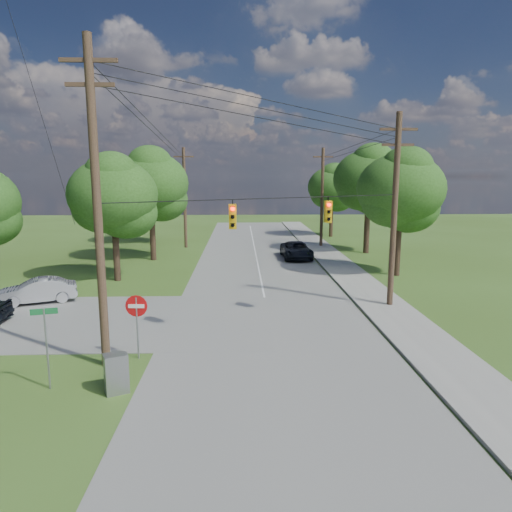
{
  "coord_description": "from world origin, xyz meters",
  "views": [
    {
      "loc": [
        0.59,
        -16.35,
        7.16
      ],
      "look_at": [
        1.32,
        5.0,
        3.43
      ],
      "focal_mm": 32.0,
      "sensor_mm": 36.0,
      "label": 1
    }
  ],
  "objects_px": {
    "pole_ne": "(395,208)",
    "car_main_north": "(296,250)",
    "pole_north_e": "(322,197)",
    "control_cabinet": "(116,373)",
    "pole_north_w": "(185,197)",
    "do_not_enter_sign": "(137,313)",
    "pole_sw": "(97,203)",
    "car_cross_silver": "(37,291)"
  },
  "relations": [
    {
      "from": "car_cross_silver",
      "to": "control_cabinet",
      "type": "distance_m",
      "value": 13.44
    },
    {
      "from": "pole_ne",
      "to": "car_cross_silver",
      "type": "xyz_separation_m",
      "value": [
        -19.93,
        1.3,
        -4.74
      ]
    },
    {
      "from": "car_cross_silver",
      "to": "do_not_enter_sign",
      "type": "height_order",
      "value": "do_not_enter_sign"
    },
    {
      "from": "pole_sw",
      "to": "car_cross_silver",
      "type": "relative_size",
      "value": 2.83
    },
    {
      "from": "pole_north_e",
      "to": "car_cross_silver",
      "type": "distance_m",
      "value": 29.07
    },
    {
      "from": "pole_sw",
      "to": "pole_ne",
      "type": "distance_m",
      "value": 15.51
    },
    {
      "from": "pole_north_e",
      "to": "control_cabinet",
      "type": "bearing_deg",
      "value": -111.39
    },
    {
      "from": "pole_north_e",
      "to": "car_main_north",
      "type": "bearing_deg",
      "value": -116.2
    },
    {
      "from": "pole_north_w",
      "to": "car_main_north",
      "type": "xyz_separation_m",
      "value": [
        10.5,
        -6.91,
        -4.37
      ]
    },
    {
      "from": "car_cross_silver",
      "to": "car_main_north",
      "type": "height_order",
      "value": "car_main_north"
    },
    {
      "from": "car_cross_silver",
      "to": "control_cabinet",
      "type": "height_order",
      "value": "car_cross_silver"
    },
    {
      "from": "pole_north_e",
      "to": "pole_sw",
      "type": "bearing_deg",
      "value": -114.52
    },
    {
      "from": "pole_sw",
      "to": "pole_north_w",
      "type": "bearing_deg",
      "value": 90.77
    },
    {
      "from": "control_cabinet",
      "to": "car_cross_silver",
      "type": "bearing_deg",
      "value": 98.88
    },
    {
      "from": "car_main_north",
      "to": "do_not_enter_sign",
      "type": "relative_size",
      "value": 2.02
    },
    {
      "from": "control_cabinet",
      "to": "do_not_enter_sign",
      "type": "height_order",
      "value": "do_not_enter_sign"
    },
    {
      "from": "pole_north_w",
      "to": "car_cross_silver",
      "type": "bearing_deg",
      "value": -106.25
    },
    {
      "from": "pole_sw",
      "to": "car_main_north",
      "type": "bearing_deg",
      "value": 66.0
    },
    {
      "from": "pole_north_e",
      "to": "control_cabinet",
      "type": "height_order",
      "value": "pole_north_e"
    },
    {
      "from": "pole_sw",
      "to": "do_not_enter_sign",
      "type": "height_order",
      "value": "pole_sw"
    },
    {
      "from": "pole_north_e",
      "to": "do_not_enter_sign",
      "type": "height_order",
      "value": "pole_north_e"
    },
    {
      "from": "pole_ne",
      "to": "pole_north_w",
      "type": "xyz_separation_m",
      "value": [
        -13.9,
        22.0,
        -0.34
      ]
    },
    {
      "from": "pole_ne",
      "to": "do_not_enter_sign",
      "type": "relative_size",
      "value": 4.03
    },
    {
      "from": "pole_sw",
      "to": "pole_ne",
      "type": "relative_size",
      "value": 1.14
    },
    {
      "from": "car_cross_silver",
      "to": "do_not_enter_sign",
      "type": "bearing_deg",
      "value": 19.68
    },
    {
      "from": "pole_ne",
      "to": "car_main_north",
      "type": "distance_m",
      "value": 16.17
    },
    {
      "from": "do_not_enter_sign",
      "to": "pole_sw",
      "type": "bearing_deg",
      "value": -148.28
    },
    {
      "from": "car_main_north",
      "to": "pole_north_e",
      "type": "bearing_deg",
      "value": 62.12
    },
    {
      "from": "pole_north_e",
      "to": "pole_north_w",
      "type": "distance_m",
      "value": 13.9
    },
    {
      "from": "pole_north_w",
      "to": "pole_north_e",
      "type": "bearing_deg",
      "value": 0.0
    },
    {
      "from": "pole_north_w",
      "to": "car_cross_silver",
      "type": "relative_size",
      "value": 2.36
    },
    {
      "from": "pole_sw",
      "to": "pole_north_e",
      "type": "height_order",
      "value": "pole_sw"
    },
    {
      "from": "pole_sw",
      "to": "pole_north_w",
      "type": "distance_m",
      "value": 29.62
    },
    {
      "from": "car_main_north",
      "to": "control_cabinet",
      "type": "distance_m",
      "value": 26.58
    },
    {
      "from": "pole_north_e",
      "to": "car_cross_silver",
      "type": "height_order",
      "value": "pole_north_e"
    },
    {
      "from": "car_main_north",
      "to": "pole_sw",
      "type": "bearing_deg",
      "value": -115.68
    },
    {
      "from": "car_cross_silver",
      "to": "pole_north_w",
      "type": "bearing_deg",
      "value": 141.2
    },
    {
      "from": "pole_north_w",
      "to": "do_not_enter_sign",
      "type": "height_order",
      "value": "pole_north_w"
    },
    {
      "from": "pole_north_e",
      "to": "control_cabinet",
      "type": "distance_m",
      "value": 34.54
    },
    {
      "from": "car_main_north",
      "to": "control_cabinet",
      "type": "bearing_deg",
      "value": -111.68
    },
    {
      "from": "pole_sw",
      "to": "control_cabinet",
      "type": "bearing_deg",
      "value": -66.2
    },
    {
      "from": "pole_north_e",
      "to": "do_not_enter_sign",
      "type": "xyz_separation_m",
      "value": [
        -12.4,
        -29.0,
        -3.25
      ]
    }
  ]
}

